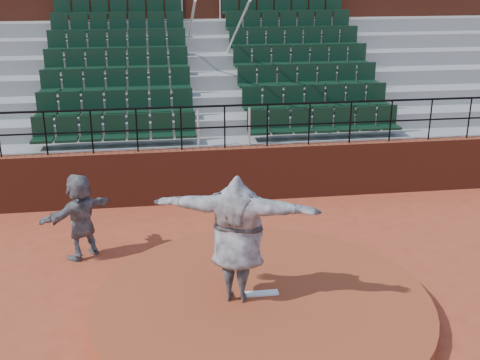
% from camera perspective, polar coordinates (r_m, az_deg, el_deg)
% --- Properties ---
extents(ground, '(90.00, 90.00, 0.00)m').
position_cam_1_polar(ground, '(10.04, 2.06, -12.43)').
color(ground, '#A64025').
rests_on(ground, ground).
extents(pitchers_mound, '(5.50, 5.50, 0.25)m').
position_cam_1_polar(pitchers_mound, '(9.97, 2.07, -11.82)').
color(pitchers_mound, '#973E21').
rests_on(pitchers_mound, ground).
extents(pitching_rubber, '(0.60, 0.15, 0.03)m').
position_cam_1_polar(pitching_rubber, '(10.02, 1.93, -10.70)').
color(pitching_rubber, white).
rests_on(pitching_rubber, pitchers_mound).
extents(boundary_wall, '(24.00, 0.30, 1.30)m').
position_cam_1_polar(boundary_wall, '(14.23, -1.42, 0.56)').
color(boundary_wall, maroon).
rests_on(boundary_wall, ground).
extents(wall_railing, '(24.04, 0.05, 1.03)m').
position_cam_1_polar(wall_railing, '(13.84, -1.47, 5.96)').
color(wall_railing, black).
rests_on(wall_railing, boundary_wall).
extents(seating_deck, '(24.00, 5.97, 4.63)m').
position_cam_1_polar(seating_deck, '(17.49, -2.86, 6.97)').
color(seating_deck, gray).
rests_on(seating_deck, ground).
extents(press_box_facade, '(24.00, 3.00, 7.10)m').
position_cam_1_polar(press_box_facade, '(21.07, -4.01, 14.94)').
color(press_box_facade, maroon).
rests_on(press_box_facade, ground).
extents(pitcher, '(2.68, 1.50, 2.11)m').
position_cam_1_polar(pitcher, '(9.44, -0.28, -5.56)').
color(pitcher, black).
rests_on(pitcher, pitchers_mound).
extents(fielder, '(1.50, 1.39, 1.68)m').
position_cam_1_polar(fielder, '(11.82, -14.89, -3.31)').
color(fielder, black).
rests_on(fielder, ground).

